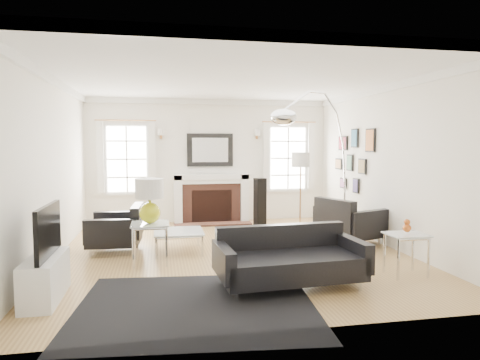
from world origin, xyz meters
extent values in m
plane|color=#9D7342|center=(0.00, 0.00, 0.00)|extent=(6.00, 6.00, 0.00)
cube|color=white|center=(0.00, 3.00, 1.40)|extent=(5.50, 0.04, 2.80)
cube|color=white|center=(0.00, -3.00, 1.40)|extent=(5.50, 0.04, 2.80)
cube|color=white|center=(-2.75, 0.00, 1.40)|extent=(0.04, 6.00, 2.80)
cube|color=white|center=(2.75, 0.00, 1.40)|extent=(0.04, 6.00, 2.80)
cube|color=white|center=(0.00, 0.00, 2.80)|extent=(5.50, 6.00, 0.02)
cube|color=white|center=(0.00, 0.00, 2.74)|extent=(5.50, 6.00, 0.12)
cube|color=white|center=(-0.75, 2.80, 0.55)|extent=(0.18, 0.38, 1.10)
cube|color=white|center=(0.75, 2.80, 0.55)|extent=(0.18, 0.38, 1.10)
cube|color=white|center=(0.00, 2.80, 1.05)|extent=(1.70, 0.38, 0.12)
cube|color=white|center=(0.00, 2.80, 0.95)|extent=(1.50, 0.34, 0.10)
cube|color=brown|center=(0.00, 2.82, 0.45)|extent=(1.30, 0.30, 0.90)
cube|color=black|center=(0.00, 2.72, 0.38)|extent=(0.90, 0.10, 0.76)
cube|color=brown|center=(0.00, 2.55, 0.02)|extent=(1.70, 0.50, 0.04)
cube|color=black|center=(0.00, 2.96, 1.65)|extent=(1.05, 0.06, 0.75)
cube|color=white|center=(0.00, 2.92, 1.65)|extent=(0.82, 0.02, 0.55)
cube|color=white|center=(-1.85, 2.97, 1.45)|extent=(1.00, 0.05, 1.60)
cube|color=white|center=(-1.85, 2.94, 1.45)|extent=(0.84, 0.02, 1.44)
cube|color=white|center=(-2.40, 2.87, 1.50)|extent=(0.14, 0.05, 1.55)
cube|color=white|center=(-1.30, 2.87, 1.50)|extent=(0.14, 0.05, 1.55)
cube|color=white|center=(1.85, 2.97, 1.45)|extent=(1.00, 0.05, 1.60)
cube|color=white|center=(1.85, 2.94, 1.45)|extent=(0.84, 0.02, 1.44)
cube|color=white|center=(1.30, 2.87, 1.50)|extent=(0.14, 0.05, 1.55)
cube|color=white|center=(2.40, 2.87, 1.50)|extent=(0.14, 0.05, 1.55)
cube|color=black|center=(2.72, 0.60, 1.85)|extent=(0.03, 0.34, 0.44)
cube|color=#CF7437|center=(2.70, 0.60, 1.85)|extent=(0.01, 0.29, 0.39)
cube|color=black|center=(2.72, 1.25, 1.90)|extent=(0.03, 0.28, 0.38)
cube|color=teal|center=(2.70, 1.25, 1.90)|extent=(0.01, 0.23, 0.33)
cube|color=black|center=(2.72, 1.80, 1.80)|extent=(0.03, 0.40, 0.30)
cube|color=#A63343|center=(2.70, 1.80, 1.80)|extent=(0.01, 0.35, 0.25)
cube|color=black|center=(2.72, 0.90, 1.35)|extent=(0.03, 0.30, 0.30)
cube|color=olive|center=(2.70, 0.90, 1.35)|extent=(0.01, 0.25, 0.25)
cube|color=black|center=(2.72, 1.45, 1.40)|extent=(0.03, 0.26, 0.34)
cube|color=#4B7D61|center=(2.70, 1.45, 1.40)|extent=(0.01, 0.21, 0.29)
cube|color=black|center=(2.72, 2.00, 1.35)|extent=(0.03, 0.32, 0.24)
cube|color=tan|center=(2.70, 2.00, 1.35)|extent=(0.01, 0.27, 0.19)
cube|color=black|center=(2.72, 1.15, 0.95)|extent=(0.03, 0.24, 0.30)
cube|color=#45376F|center=(2.70, 1.15, 0.95)|extent=(0.01, 0.19, 0.25)
cube|color=black|center=(2.72, 1.75, 0.95)|extent=(0.03, 0.28, 0.22)
cube|color=#A15E8A|center=(2.70, 1.75, 0.95)|extent=(0.01, 0.23, 0.17)
cube|color=white|center=(-2.45, -1.70, 0.25)|extent=(0.35, 1.00, 0.50)
cube|color=black|center=(-2.40, -1.70, 0.80)|extent=(0.05, 1.00, 0.58)
cube|color=black|center=(-0.78, -2.24, 0.01)|extent=(2.77, 2.39, 0.01)
cube|color=black|center=(0.43, -1.81, 0.27)|extent=(1.79, 0.93, 0.29)
cube|color=black|center=(0.40, -1.45, 0.48)|extent=(1.74, 0.24, 0.48)
cube|color=black|center=(-0.42, -1.87, 0.39)|extent=(0.19, 0.83, 0.37)
cube|color=black|center=(1.28, -1.76, 0.39)|extent=(0.19, 0.83, 0.37)
cube|color=black|center=(-1.89, 0.48, 0.29)|extent=(0.86, 0.86, 0.31)
cube|color=black|center=(-1.53, 0.46, 0.51)|extent=(0.19, 0.83, 0.51)
cube|color=black|center=(-1.87, 0.89, 0.41)|extent=(0.82, 0.17, 0.39)
cube|color=black|center=(-1.92, 0.07, 0.41)|extent=(0.82, 0.17, 0.39)
cube|color=black|center=(2.20, 0.26, 0.31)|extent=(1.15, 1.15, 0.33)
cube|color=black|center=(1.83, 0.12, 0.55)|extent=(0.46, 0.88, 0.55)
cube|color=black|center=(2.36, -0.15, 0.44)|extent=(0.87, 0.44, 0.42)
cube|color=black|center=(2.04, 0.67, 0.44)|extent=(0.87, 0.44, 0.42)
cube|color=silver|center=(-0.86, 0.22, 0.34)|extent=(0.80, 0.80, 0.02)
cylinder|color=silver|center=(-1.21, -0.14, 0.18)|extent=(0.04, 0.04, 0.35)
cylinder|color=silver|center=(-0.50, -0.14, 0.18)|extent=(0.04, 0.04, 0.35)
cylinder|color=silver|center=(-1.21, 0.58, 0.18)|extent=(0.04, 0.04, 0.35)
cylinder|color=silver|center=(-0.50, 0.58, 0.18)|extent=(0.04, 0.04, 0.35)
cube|color=silver|center=(-1.30, -0.39, 0.60)|extent=(0.55, 0.55, 0.02)
cylinder|color=silver|center=(-1.54, -0.62, 0.30)|extent=(0.04, 0.04, 0.61)
cylinder|color=silver|center=(-1.06, -0.62, 0.30)|extent=(0.04, 0.04, 0.61)
cylinder|color=silver|center=(-1.54, -0.15, 0.30)|extent=(0.04, 0.04, 0.61)
cylinder|color=silver|center=(-1.06, -0.15, 0.30)|extent=(0.04, 0.04, 0.61)
cube|color=silver|center=(2.12, -1.62, 0.56)|extent=(0.52, 0.44, 0.02)
cylinder|color=silver|center=(1.90, -1.80, 0.29)|extent=(0.04, 0.04, 0.57)
cylinder|color=silver|center=(2.33, -1.80, 0.29)|extent=(0.04, 0.04, 0.57)
cylinder|color=silver|center=(1.90, -1.45, 0.29)|extent=(0.04, 0.04, 0.57)
cylinder|color=silver|center=(2.33, -1.45, 0.29)|extent=(0.04, 0.04, 0.57)
sphere|color=yellow|center=(-1.30, -0.39, 0.76)|extent=(0.31, 0.31, 0.31)
cylinder|color=yellow|center=(-1.30, -0.39, 0.92)|extent=(0.04, 0.04, 0.12)
cylinder|color=white|center=(-1.30, -0.39, 1.13)|extent=(0.42, 0.42, 0.29)
sphere|color=#CA5819|center=(2.12, -1.62, 0.65)|extent=(0.11, 0.11, 0.11)
sphere|color=#CA5819|center=(2.12, -1.62, 0.73)|extent=(0.08, 0.08, 0.08)
cube|color=silver|center=(2.20, 0.53, 0.11)|extent=(0.28, 0.46, 0.23)
ellipsoid|color=silver|center=(0.61, -0.84, 2.16)|extent=(0.39, 0.39, 0.23)
cylinder|color=#BA7A40|center=(1.45, 0.84, 0.02)|extent=(0.21, 0.21, 0.03)
cylinder|color=#BA7A40|center=(1.45, 0.84, 0.72)|extent=(0.02, 0.02, 1.44)
cylinder|color=white|center=(1.45, 0.84, 1.49)|extent=(0.33, 0.33, 0.27)
cube|color=black|center=(0.94, 1.95, 0.53)|extent=(0.26, 0.26, 1.06)
camera|label=1|loc=(-1.16, -6.79, 1.77)|focal=32.00mm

